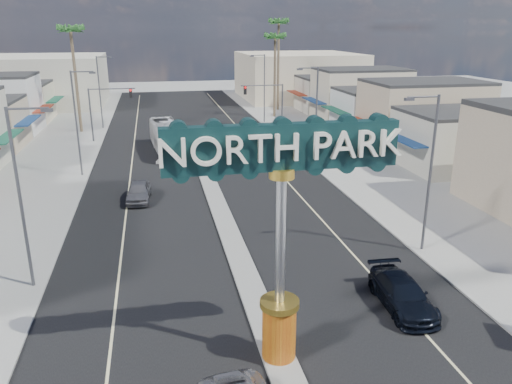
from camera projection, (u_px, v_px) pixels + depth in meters
name	position (u px, v px, depth m)	size (l,w,h in m)	color
ground	(204.00, 170.00, 45.56)	(160.00, 160.00, 0.00)	gray
road	(204.00, 169.00, 45.56)	(20.00, 120.00, 0.01)	black
median_island	(231.00, 237.00, 30.66)	(1.30, 30.00, 0.16)	gray
sidewalk_left	(41.00, 178.00, 42.85)	(8.00, 120.00, 0.12)	gray
sidewalk_right	(348.00, 161.00, 48.24)	(8.00, 120.00, 0.12)	gray
storefront_row_right	(386.00, 107.00, 61.33)	(12.00, 42.00, 6.00)	#B7B29E
backdrop_far_left	(40.00, 81.00, 81.91)	(20.00, 20.00, 8.00)	#B7B29E
backdrop_far_right	(298.00, 76.00, 90.38)	(20.00, 20.00, 8.00)	beige
gateway_sign	(281.00, 218.00, 17.65)	(8.20, 1.50, 9.15)	#B0290D
traffic_signal_left	(107.00, 104.00, 55.47)	(5.09, 0.45, 6.00)	#47474C
traffic_signal_right	(267.00, 99.00, 59.00)	(5.09, 0.45, 6.00)	#47474C
streetlight_l_near	(23.00, 191.00, 23.37)	(2.03, 0.22, 9.00)	#47474C
streetlight_l_mid	(78.00, 118.00, 41.96)	(2.03, 0.22, 9.00)	#47474C
streetlight_l_far	(101.00, 89.00, 62.42)	(2.03, 0.22, 9.00)	#47474C
streetlight_r_near	(428.00, 167.00, 27.39)	(2.03, 0.22, 9.00)	#47474C
streetlight_r_mid	(315.00, 110.00, 45.98)	(2.03, 0.22, 9.00)	#47474C
streetlight_r_far	(263.00, 85.00, 66.44)	(2.03, 0.22, 9.00)	#47474C
palm_left_far	(71.00, 35.00, 58.05)	(2.60, 2.60, 13.10)	brown
palm_right_mid	(275.00, 41.00, 68.91)	(2.60, 2.60, 12.10)	brown
palm_right_far	(279.00, 27.00, 74.32)	(2.60, 2.60, 14.10)	brown
suv_right	(402.00, 294.00, 22.95)	(1.94, 4.77, 1.39)	black
car_parked_left	(139.00, 191.00, 37.19)	(1.69, 4.21, 1.44)	slate
car_parked_right	(251.00, 144.00, 51.55)	(1.88, 5.40, 1.78)	beige
city_bus	(168.00, 137.00, 51.67)	(2.55, 10.90, 3.04)	silver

